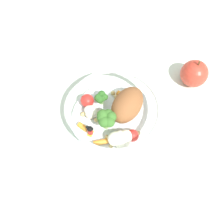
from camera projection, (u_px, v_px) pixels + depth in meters
ground_plane at (116, 114)px, 0.60m from camera, size 2.40×2.40×0.00m
food_container at (115, 113)px, 0.56m from camera, size 0.20×0.20×0.08m
loose_apple at (194, 73)px, 0.61m from camera, size 0.07×0.07×0.08m
folded_napkin at (34, 195)px, 0.51m from camera, size 0.16×0.18×0.01m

